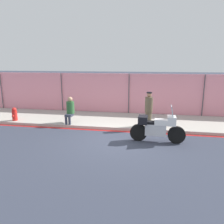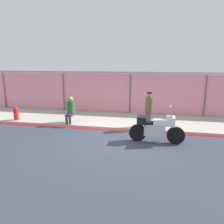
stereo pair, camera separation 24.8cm
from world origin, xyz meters
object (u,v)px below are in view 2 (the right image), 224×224
(officer_standing, at_px, (149,109))
(person_seated_on_curb, at_px, (71,108))
(motorcycle, at_px, (156,128))
(fire_hydrant, at_px, (16,114))

(officer_standing, height_order, person_seated_on_curb, officer_standing)
(motorcycle, distance_m, fire_hydrant, 7.31)
(person_seated_on_curb, bearing_deg, fire_hydrant, -178.01)
(motorcycle, relative_size, fire_hydrant, 3.16)
(person_seated_on_curb, relative_size, fire_hydrant, 1.90)
(officer_standing, xyz_separation_m, person_seated_on_curb, (-3.83, -0.06, -0.12))
(motorcycle, bearing_deg, fire_hydrant, 170.04)
(motorcycle, bearing_deg, officer_standing, 103.83)
(officer_standing, bearing_deg, person_seated_on_curb, -179.16)
(officer_standing, height_order, fire_hydrant, officer_standing)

